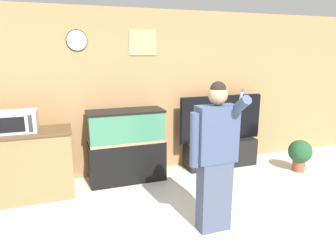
{
  "coord_description": "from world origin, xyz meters",
  "views": [
    {
      "loc": [
        -0.83,
        -2.16,
        1.96
      ],
      "look_at": [
        0.36,
        1.29,
        1.05
      ],
      "focal_mm": 32.0,
      "sensor_mm": 36.0,
      "label": 1
    }
  ],
  "objects_px": {
    "aquarium_on_stand": "(126,146)",
    "person_standing": "(215,156)",
    "counter_island": "(18,166)",
    "tv_on_stand": "(220,145)",
    "potted_plant": "(300,153)",
    "microwave": "(17,121)"
  },
  "relations": [
    {
      "from": "microwave",
      "to": "person_standing",
      "type": "relative_size",
      "value": 0.29
    },
    {
      "from": "aquarium_on_stand",
      "to": "tv_on_stand",
      "type": "distance_m",
      "value": 1.68
    },
    {
      "from": "aquarium_on_stand",
      "to": "potted_plant",
      "type": "relative_size",
      "value": 2.14
    },
    {
      "from": "person_standing",
      "to": "potted_plant",
      "type": "relative_size",
      "value": 3.12
    },
    {
      "from": "tv_on_stand",
      "to": "person_standing",
      "type": "distance_m",
      "value": 2.06
    },
    {
      "from": "aquarium_on_stand",
      "to": "person_standing",
      "type": "height_order",
      "value": "person_standing"
    },
    {
      "from": "microwave",
      "to": "tv_on_stand",
      "type": "height_order",
      "value": "tv_on_stand"
    },
    {
      "from": "tv_on_stand",
      "to": "counter_island",
      "type": "bearing_deg",
      "value": -176.1
    },
    {
      "from": "counter_island",
      "to": "microwave",
      "type": "relative_size",
      "value": 2.95
    },
    {
      "from": "tv_on_stand",
      "to": "potted_plant",
      "type": "height_order",
      "value": "tv_on_stand"
    },
    {
      "from": "tv_on_stand",
      "to": "potted_plant",
      "type": "bearing_deg",
      "value": -30.12
    },
    {
      "from": "microwave",
      "to": "aquarium_on_stand",
      "type": "height_order",
      "value": "microwave"
    },
    {
      "from": "person_standing",
      "to": "microwave",
      "type": "bearing_deg",
      "value": 144.19
    },
    {
      "from": "counter_island",
      "to": "tv_on_stand",
      "type": "bearing_deg",
      "value": 3.9
    },
    {
      "from": "tv_on_stand",
      "to": "potted_plant",
      "type": "xyz_separation_m",
      "value": [
        1.14,
        -0.66,
        -0.05
      ]
    },
    {
      "from": "aquarium_on_stand",
      "to": "person_standing",
      "type": "distance_m",
      "value": 1.79
    },
    {
      "from": "microwave",
      "to": "person_standing",
      "type": "distance_m",
      "value": 2.58
    },
    {
      "from": "tv_on_stand",
      "to": "potted_plant",
      "type": "distance_m",
      "value": 1.31
    },
    {
      "from": "aquarium_on_stand",
      "to": "potted_plant",
      "type": "bearing_deg",
      "value": -11.87
    },
    {
      "from": "aquarium_on_stand",
      "to": "potted_plant",
      "type": "distance_m",
      "value": 2.87
    },
    {
      "from": "counter_island",
      "to": "tv_on_stand",
      "type": "distance_m",
      "value": 3.18
    },
    {
      "from": "potted_plant",
      "to": "microwave",
      "type": "bearing_deg",
      "value": 173.92
    }
  ]
}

